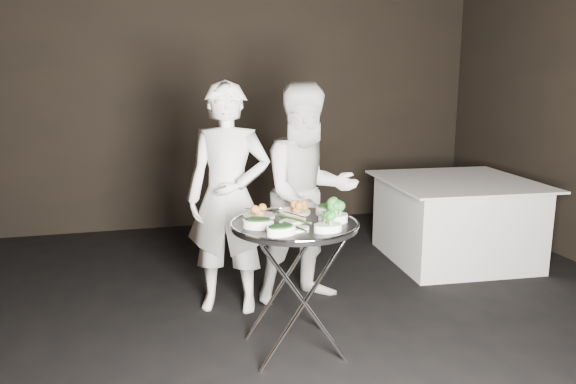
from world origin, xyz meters
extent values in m
cube|color=black|center=(0.00, 3.52, 1.50)|extent=(6.00, 0.05, 3.00)
cylinder|color=silver|center=(0.14, 0.27, 0.38)|extent=(0.53, 0.02, 0.78)
cylinder|color=silver|center=(0.14, 0.27, 0.38)|extent=(0.53, 0.02, 0.78)
cylinder|color=silver|center=(0.14, 0.68, 0.38)|extent=(0.53, 0.02, 0.78)
cylinder|color=silver|center=(0.14, 0.68, 0.38)|extent=(0.53, 0.02, 0.78)
cylinder|color=silver|center=(-0.09, 0.47, 0.75)|extent=(0.02, 0.45, 0.02)
cylinder|color=silver|center=(0.36, 0.47, 0.75)|extent=(0.02, 0.45, 0.02)
cylinder|color=black|center=(0.14, 0.47, 0.78)|extent=(0.73, 0.73, 0.03)
torus|color=silver|center=(0.14, 0.47, 0.80)|extent=(0.75, 0.75, 0.02)
cylinder|color=beige|center=(-0.04, 0.64, 0.81)|extent=(0.19, 0.19, 0.02)
cylinder|color=beige|center=(0.20, 0.69, 0.81)|extent=(0.20, 0.20, 0.02)
cylinder|color=white|center=(0.38, 0.61, 0.82)|extent=(0.13, 0.13, 0.05)
cylinder|color=silver|center=(-0.04, 0.63, 0.85)|extent=(0.14, 0.14, 0.01)
cylinder|color=silver|center=(0.19, 0.68, 0.85)|extent=(0.05, 0.18, 0.01)
cylinder|color=silver|center=(0.37, 0.60, 0.85)|extent=(0.07, 0.18, 0.01)
cylinder|color=silver|center=(-0.08, 0.42, 0.85)|extent=(0.17, 0.10, 0.01)
cylinder|color=silver|center=(0.36, 0.42, 0.85)|extent=(0.10, 0.16, 0.01)
cylinder|color=silver|center=(0.14, 0.48, 0.85)|extent=(0.09, 0.17, 0.01)
imported|color=white|center=(-0.14, 1.20, 0.80)|extent=(0.68, 0.56, 1.61)
imported|color=white|center=(0.44, 1.21, 0.80)|extent=(0.86, 0.71, 1.59)
cube|color=white|center=(1.98, 1.74, 0.35)|extent=(1.13, 1.13, 0.71)
cube|color=white|center=(1.98, 1.74, 0.72)|extent=(1.27, 1.27, 0.02)
camera|label=1|loc=(-0.70, -2.56, 1.65)|focal=35.00mm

